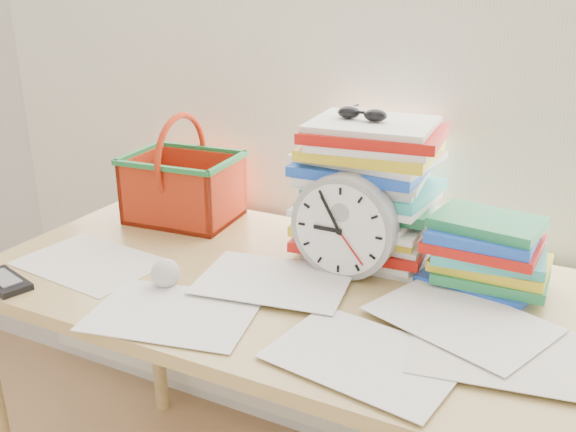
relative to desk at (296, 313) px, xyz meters
The scene contains 10 objects.
curtain 0.73m from the desk, 90.00° to the left, with size 2.40×0.01×2.50m, color white.
desk is the anchor object (origin of this frame).
paper_stack 0.33m from the desk, 70.46° to the left, with size 0.32×0.26×0.32m, color white, non-canonical shape.
clock 0.22m from the desk, 46.64° to the left, with size 0.23×0.23×0.05m, color #949494.
sunglasses 0.47m from the desk, 76.45° to the left, with size 0.13×0.11×0.03m, color black, non-canonical shape.
book_stack 0.42m from the desk, 24.85° to the left, with size 0.26×0.20×0.15m, color white, non-canonical shape.
basket 0.54m from the desk, 154.45° to the left, with size 0.28×0.22×0.28m, color red, non-canonical shape.
crumpled_ball 0.30m from the desk, 149.99° to the right, with size 0.06×0.06×0.06m, color silver.
calculator 0.63m from the desk, 152.21° to the right, with size 0.14×0.07×0.01m, color black.
scattered_papers 0.08m from the desk, ahead, with size 1.26×0.42×0.02m, color white, non-canonical shape.
Camera 1 is at (0.55, 0.49, 1.37)m, focal length 40.00 mm.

